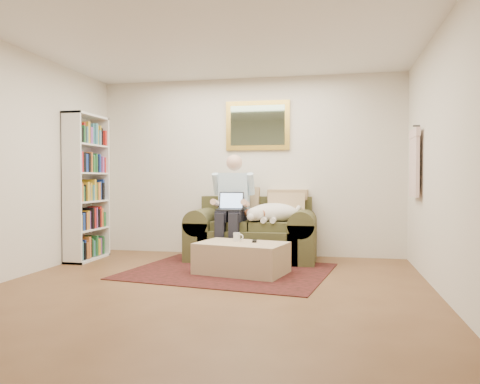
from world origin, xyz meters
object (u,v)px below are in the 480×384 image
(sofa, at_px, (252,238))
(coffee_mug, at_px, (237,237))
(sleeping_dog, at_px, (274,213))
(ottoman, at_px, (242,258))
(seated_man, at_px, (232,208))
(bookshelf, at_px, (87,187))
(laptop, at_px, (230,205))

(sofa, distance_m, coffee_mug, 0.84)
(sofa, height_order, sleeping_dog, sofa)
(ottoman, bearing_deg, seated_man, 110.41)
(bookshelf, bearing_deg, laptop, 5.83)
(sleeping_dog, xyz_separation_m, ottoman, (-0.27, -0.88, -0.48))
(ottoman, bearing_deg, bookshelf, 166.83)
(seated_man, height_order, bookshelf, bookshelf)
(sofa, distance_m, seated_man, 0.53)
(seated_man, bearing_deg, laptop, -90.00)
(seated_man, bearing_deg, bookshelf, -172.27)
(seated_man, distance_m, laptop, 0.08)
(sofa, xyz_separation_m, seated_man, (-0.26, -0.16, 0.43))
(sofa, distance_m, laptop, 0.58)
(sleeping_dog, relative_size, coffee_mug, 7.12)
(sleeping_dog, bearing_deg, coffee_mug, -115.58)
(sleeping_dog, relative_size, ottoman, 0.71)
(sleeping_dog, bearing_deg, bookshelf, -172.40)
(laptop, bearing_deg, ottoman, -67.90)
(laptop, height_order, ottoman, laptop)
(sleeping_dog, xyz_separation_m, bookshelf, (-2.56, -0.34, 0.34))
(sleeping_dog, distance_m, coffee_mug, 0.86)
(sleeping_dog, height_order, coffee_mug, sleeping_dog)
(coffee_mug, xyz_separation_m, bookshelf, (-2.20, 0.41, 0.58))
(ottoman, distance_m, coffee_mug, 0.28)
(laptop, xyz_separation_m, ottoman, (0.30, -0.74, -0.58))
(laptop, bearing_deg, seated_man, 90.00)
(seated_man, height_order, laptop, seated_man)
(sleeping_dog, relative_size, bookshelf, 0.36)
(laptop, xyz_separation_m, bookshelf, (-1.99, -0.20, 0.24))
(sleeping_dog, distance_m, ottoman, 1.03)
(seated_man, relative_size, sleeping_dog, 2.04)
(seated_man, height_order, coffee_mug, seated_man)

